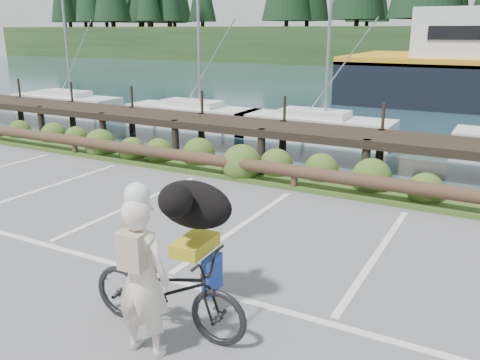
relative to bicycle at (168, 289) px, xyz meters
name	(u,v)px	position (x,y,z in m)	size (l,w,h in m)	color
ground	(180,268)	(-0.87, 1.47, -0.56)	(72.00, 72.00, 0.00)	#5C5C5F
vegetation_strip	(305,180)	(-0.87, 6.77, -0.51)	(34.00, 1.60, 0.10)	#3D5B21
log_rail	(294,190)	(-0.87, 6.07, -0.56)	(32.00, 0.30, 0.60)	#443021
bicycle	(168,289)	(0.00, 0.00, 0.00)	(0.74, 2.13, 1.12)	black
cyclist	(142,278)	(0.03, -0.50, 0.39)	(0.69, 0.45, 1.90)	silver
dog	(194,205)	(-0.04, 0.68, 0.87)	(1.09, 0.53, 0.63)	black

